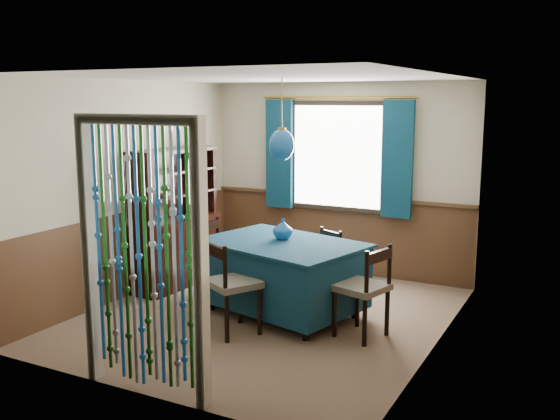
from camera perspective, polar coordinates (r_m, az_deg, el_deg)
The scene contains 22 objects.
floor at distance 6.74m, azimuth -1.36°, elevation -9.69°, with size 4.00×4.00×0.00m, color brown.
ceiling at distance 6.35m, azimuth -1.45°, elevation 12.05°, with size 4.00×4.00×0.00m, color silver.
wall_back at distance 8.22m, azimuth 5.36°, elevation 2.85°, with size 3.60×3.60×0.00m, color #B8AE96.
wall_front at distance 4.81m, azimuth -13.02°, elevation -2.60°, with size 3.60×3.60×0.00m, color #B8AE96.
wall_left at distance 7.46m, azimuth -13.61°, elevation 1.86°, with size 4.00×4.00×0.00m, color #B8AE96.
wall_right at distance 5.79m, azimuth 14.39°, elevation -0.51°, with size 4.00×4.00×0.00m, color #B8AE96.
wainscot_back at distance 8.33m, azimuth 5.24°, elevation -2.28°, with size 3.60×3.60×0.00m, color #482E1B.
wainscot_front at distance 5.04m, azimuth -12.56°, elevation -10.93°, with size 3.60×3.60×0.00m, color #482E1B.
wainscot_left at distance 7.59m, azimuth -13.28°, elevation -3.76°, with size 4.00×4.00×0.00m, color #482E1B.
wainscot_right at distance 5.97m, azimuth 13.93°, elevation -7.59°, with size 4.00×4.00×0.00m, color #482E1B.
window at distance 8.14m, azimuth 5.27°, elevation 4.91°, with size 1.32×0.12×1.42m, color black.
doorway at distance 4.90m, azimuth -12.47°, elevation -4.75°, with size 1.16×0.12×2.18m, color silver, non-canonical shape.
dining_table at distance 6.68m, azimuth 0.16°, elevation -5.75°, with size 1.88×1.51×0.80m.
chair_near at distance 6.15m, azimuth -4.55°, elevation -6.79°, with size 0.62×0.61×0.94m.
chair_far at distance 7.21m, azimuth 3.85°, elevation -4.79°, with size 0.52×0.52×0.81m.
chair_left at distance 7.33m, azimuth -5.60°, elevation -4.21°, with size 0.45×0.47×0.90m.
chair_right at distance 6.09m, azimuth 7.71°, elevation -7.13°, with size 0.54×0.55×0.92m.
sideboard at distance 7.81m, azimuth -9.61°, elevation -2.55°, with size 0.53×1.32×1.69m.
pendant_lamp at distance 6.44m, azimuth 0.17°, elevation 6.00°, with size 0.26×0.26×0.84m.
vase_table at distance 6.71m, azimuth 0.25°, elevation -1.82°, with size 0.20×0.20×0.20m, color navy.
bowl_shelf at distance 7.46m, azimuth -10.58°, elevation 1.48°, with size 0.22×0.22×0.05m, color beige.
vase_sideboard at distance 7.99m, azimuth -7.81°, elevation 0.30°, with size 0.17×0.17×0.18m, color beige.
Camera 1 is at (3.07, -5.55, 2.29)m, focal length 40.00 mm.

